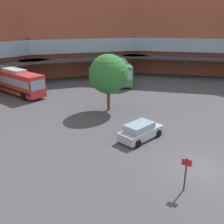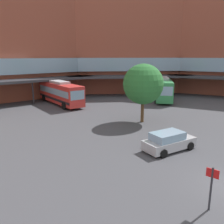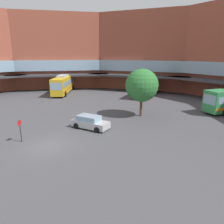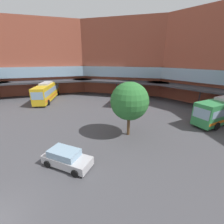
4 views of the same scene
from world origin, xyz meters
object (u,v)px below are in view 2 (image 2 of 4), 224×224
(bus_3, at_px, (60,93))
(bus_0, at_px, (162,88))
(stop_sign_post, at_px, (211,184))
(parked_car, at_px, (169,141))
(plaza_tree, at_px, (143,84))

(bus_3, bearing_deg, bus_0, 67.99)
(stop_sign_post, bearing_deg, bus_3, 93.67)
(bus_0, distance_m, bus_3, 17.37)
(parked_car, xyz_separation_m, plaza_tree, (2.17, 8.07, 3.60))
(bus_0, distance_m, stop_sign_post, 30.67)
(bus_3, bearing_deg, plaza_tree, 12.04)
(bus_0, distance_m, plaza_tree, 15.65)
(bus_3, height_order, parked_car, bus_3)
(bus_0, relative_size, plaza_tree, 1.76)
(parked_car, xyz_separation_m, stop_sign_post, (-2.70, -7.10, 0.67))
(stop_sign_post, bearing_deg, bus_0, 59.99)
(parked_car, distance_m, stop_sign_post, 7.63)
(bus_3, xyz_separation_m, plaza_tree, (6.73, -13.83, 2.51))
(bus_3, distance_m, plaza_tree, 15.58)
(bus_3, xyz_separation_m, stop_sign_post, (1.86, -29.00, -0.43))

